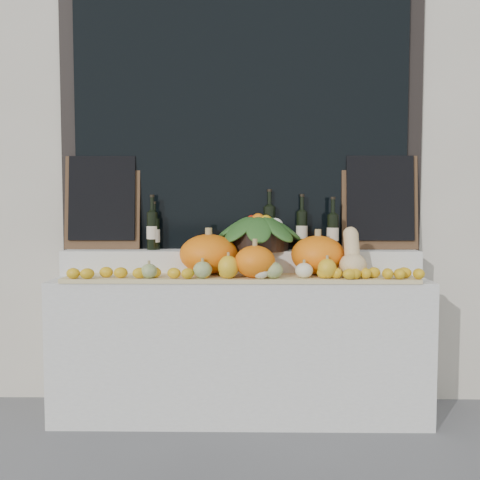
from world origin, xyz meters
The scene contains 18 objects.
storefront_facade centered at (0.00, 2.25, 2.25)m, with size 7.00×0.94×4.50m.
display_sill centered at (0.00, 1.52, 0.44)m, with size 2.30×0.55×0.88m, color silver.
rear_tier centered at (0.00, 1.68, 0.96)m, with size 2.30×0.25×0.16m, color silver.
straw_bedding centered at (0.00, 1.40, 0.89)m, with size 2.10×0.32×0.03m, color tan.
pumpkin_left centered at (-0.20, 1.50, 1.03)m, with size 0.36×0.36×0.25m, color orange.
pumpkin_right centered at (0.48, 1.49, 1.02)m, with size 0.33×0.33×0.24m, color orange.
pumpkin_center centered at (0.09, 1.33, 1.00)m, with size 0.24×0.24×0.19m, color orange.
butternut_squash centered at (0.67, 1.37, 1.02)m, with size 0.16×0.22×0.30m.
decorative_gourds centered at (0.07, 1.30, 0.96)m, with size 1.15×0.14×0.16m.
lemon_heap centered at (0.00, 1.29, 0.94)m, with size 2.20×0.16×0.06m, color gold, non-canonical shape.
produce_bowl centered at (0.12, 1.66, 1.16)m, with size 0.60×0.60×0.25m.
wine_bottle_far_left centered at (-0.58, 1.68, 1.17)m, with size 0.08×0.08×0.36m.
wine_bottle_near_left centered at (-0.57, 1.69, 1.15)m, with size 0.08×0.08×0.32m.
wine_bottle_tall centered at (0.19, 1.73, 1.19)m, with size 0.08×0.08×0.40m.
wine_bottle_near_right centered at (0.40, 1.71, 1.17)m, with size 0.08×0.08×0.36m.
wine_bottle_far_right centered at (0.59, 1.63, 1.16)m, with size 0.08×0.08×0.35m.
chalkboard_left centered at (-0.92, 1.74, 1.36)m, with size 0.50×0.09×0.62m.
chalkboard_right centered at (0.92, 1.74, 1.36)m, with size 0.50×0.09×0.62m.
Camera 1 is at (0.04, -1.81, 1.34)m, focal length 40.00 mm.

